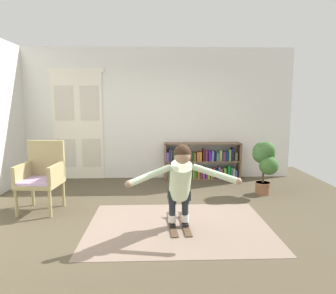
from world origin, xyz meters
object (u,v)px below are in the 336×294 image
Objects in this scene: potted_plant at (265,158)px; skis_pair at (178,224)px; wicker_chair at (42,174)px; person_skier at (181,180)px; bookshelf at (202,163)px.

skis_pair is (-1.71, -1.46, -0.66)m from potted_plant.
wicker_chair is at bearing -169.57° from potted_plant.
wicker_chair is 0.77× the size of person_skier.
bookshelf is 2.97m from person_skier.
bookshelf is 2.22× the size of skis_pair.
potted_plant is at bearing 40.55° from skis_pair.
potted_plant is 0.70× the size of person_skier.
bookshelf is at bearing 74.90° from skis_pair.
wicker_chair is at bearing 155.92° from person_skier.
skis_pair is at bearing -139.45° from potted_plant.
person_skier is at bearing -135.55° from potted_plant.
wicker_chair is at bearing 160.46° from skis_pair.
potted_plant is at bearing -50.45° from bookshelf.
wicker_chair is 1.10× the size of potted_plant.
skis_pair is (-0.72, -2.66, -0.34)m from bookshelf.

